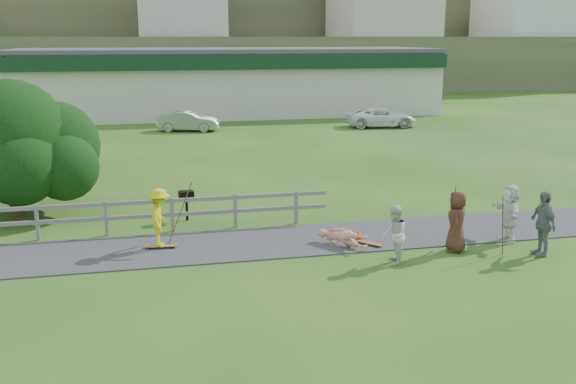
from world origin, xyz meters
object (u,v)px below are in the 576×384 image
object	(u,v)px
spectator_d	(509,213)
car_silver	(188,121)
skater_fallen	(342,237)
car_white	(381,117)
spectator_c	(457,222)
bbq	(187,206)
spectator_a	(394,235)
spectator_b	(543,223)
tree	(13,164)
skater_rider	(160,221)

from	to	relation	value
spectator_d	car_silver	bearing A→B (deg)	-153.99
skater_fallen	car_white	bearing A→B (deg)	27.36
spectator_c	bbq	world-z (taller)	spectator_c
skater_fallen	bbq	world-z (taller)	bbq
spectator_a	bbq	size ratio (longest dim) A/B	1.60
skater_fallen	spectator_d	size ratio (longest dim) A/B	0.91
spectator_a	car_white	world-z (taller)	spectator_a
spectator_c	bbq	bearing A→B (deg)	-95.06
spectator_b	spectator_d	world-z (taller)	spectator_b
spectator_d	car_silver	world-z (taller)	spectator_d
car_white	bbq	distance (m)	24.85
spectator_d	spectator_a	bearing A→B (deg)	-65.95
skater_fallen	tree	xyz separation A→B (m)	(-9.87, 5.68, 1.52)
spectator_c	car_white	size ratio (longest dim) A/B	0.38
car_white	tree	xyz separation A→B (m)	(-20.13, -18.31, 1.16)
skater_fallen	car_silver	xyz separation A→B (m)	(-2.71, 24.87, 0.35)
skater_fallen	spectator_d	xyz separation A→B (m)	(4.99, -0.59, 0.59)
spectator_a	spectator_b	distance (m)	4.30
spectator_a	car_white	bearing A→B (deg)	176.27
spectator_d	car_white	world-z (taller)	spectator_d
spectator_c	spectator_d	size ratio (longest dim) A/B	1.00
spectator_b	bbq	xyz separation A→B (m)	(-9.44, 5.72, -0.42)
spectator_a	spectator_d	bearing A→B (deg)	121.13
spectator_a	spectator_d	world-z (taller)	spectator_d
spectator_a	skater_fallen	bearing A→B (deg)	-134.66
tree	bbq	xyz separation A→B (m)	(5.65, -1.88, -1.31)
spectator_a	spectator_c	size ratio (longest dim) A/B	0.91
spectator_c	spectator_a	bearing A→B (deg)	-45.62
spectator_b	car_silver	xyz separation A→B (m)	(-7.94, 26.79, -0.28)
spectator_d	spectator_b	bearing A→B (deg)	18.98
car_silver	car_white	size ratio (longest dim) A/B	0.83
car_silver	tree	size ratio (longest dim) A/B	0.62
tree	bbq	distance (m)	6.10
skater_rider	bbq	xyz separation A→B (m)	(0.94, 2.87, -0.35)
spectator_a	tree	bearing A→B (deg)	-108.00
spectator_c	car_silver	bearing A→B (deg)	-138.66
skater_fallen	spectator_a	world-z (taller)	spectator_a
spectator_b	bbq	bearing A→B (deg)	-118.72
spectator_d	skater_rider	bearing A→B (deg)	-89.36
skater_rider	spectator_d	size ratio (longest dim) A/B	0.97
skater_rider	tree	distance (m)	6.75
spectator_a	car_white	size ratio (longest dim) A/B	0.34
spectator_b	car_silver	size ratio (longest dim) A/B	0.47
car_white	spectator_c	bearing A→B (deg)	170.09
tree	bbq	bearing A→B (deg)	-18.45
skater_fallen	spectator_b	xyz separation A→B (m)	(5.22, -1.92, 0.64)
car_silver	bbq	bearing A→B (deg)	-170.53
car_white	tree	world-z (taller)	tree
skater_rider	spectator_a	bearing A→B (deg)	-106.93
spectator_d	bbq	distance (m)	10.21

